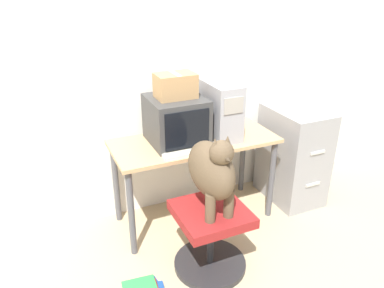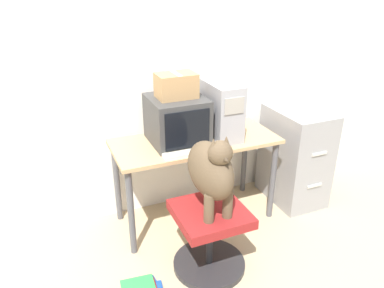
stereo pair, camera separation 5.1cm
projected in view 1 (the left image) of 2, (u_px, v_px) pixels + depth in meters
ground_plane at (209, 236)px, 3.09m from camera, size 12.00×12.00×0.00m
wall_back at (177, 63)px, 3.09m from camera, size 8.00×0.05×2.60m
desk at (194, 151)px, 3.06m from camera, size 1.34×0.58×0.75m
crt_monitor at (176, 120)px, 2.91m from camera, size 0.42×0.45×0.36m
pc_tower at (218, 108)px, 3.03m from camera, size 0.22×0.50×0.45m
keyboard at (187, 150)px, 2.81m from camera, size 0.41×0.18×0.03m
computer_mouse at (216, 143)px, 2.93m from camera, size 0.07×0.04×0.03m
office_chair at (211, 235)px, 2.66m from camera, size 0.53×0.53×0.50m
dog at (212, 170)px, 2.44m from camera, size 0.25×0.49×0.58m
filing_cabinet at (293, 155)px, 3.47m from camera, size 0.43×0.61×0.89m
cardboard_box at (175, 86)px, 2.80m from camera, size 0.30×0.20×0.19m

